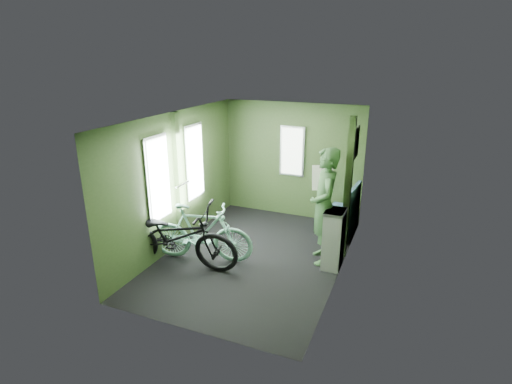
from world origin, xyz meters
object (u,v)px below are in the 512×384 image
at_px(bicycle_black, 177,267).
at_px(waste_box, 334,239).
at_px(passenger, 324,206).
at_px(bench_seat, 341,220).
at_px(bicycle_mint, 202,261).

height_order(bicycle_black, waste_box, waste_box).
bearing_deg(passenger, bench_seat, 153.63).
bearing_deg(bench_seat, waste_box, -80.54).
bearing_deg(waste_box, passenger, 144.23).
distance_m(bicycle_mint, waste_box, 2.12).
xyz_separation_m(waste_box, bench_seat, (-0.11, 1.28, -0.20)).
bearing_deg(waste_box, bicycle_black, -157.66).
height_order(bicycle_mint, passenger, passenger).
height_order(bicycle_black, bench_seat, bench_seat).
bearing_deg(bicycle_black, passenger, -67.98).
relative_size(bicycle_mint, bench_seat, 1.78).
bearing_deg(bicycle_black, waste_box, -73.33).
distance_m(bicycle_black, bicycle_mint, 0.41).
distance_m(bicycle_mint, bench_seat, 2.67).
relative_size(waste_box, bench_seat, 1.02).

